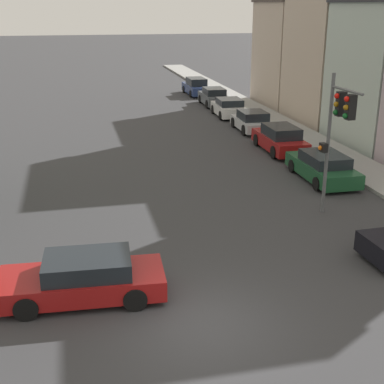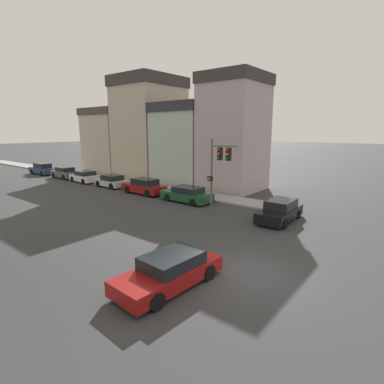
% 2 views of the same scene
% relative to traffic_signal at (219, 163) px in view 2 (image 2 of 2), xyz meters
% --- Properties ---
extents(ground_plane, '(300.00, 300.00, 0.00)m').
position_rel_traffic_signal_xyz_m(ground_plane, '(-6.68, -6.18, -3.87)').
color(ground_plane, '#333335').
extents(sidewalk_strip, '(2.59, 60.00, 0.16)m').
position_rel_traffic_signal_xyz_m(sidewalk_strip, '(4.58, 26.59, -3.79)').
color(sidewalk_strip, gray).
rests_on(sidewalk_strip, ground_plane).
extents(rowhouse_backdrop, '(8.02, 26.62, 12.80)m').
position_rel_traffic_signal_xyz_m(rowhouse_backdrop, '(9.77, 14.89, 1.62)').
color(rowhouse_backdrop, '#B29EA8').
rests_on(rowhouse_backdrop, ground_plane).
extents(traffic_signal, '(0.61, 2.24, 5.56)m').
position_rel_traffic_signal_xyz_m(traffic_signal, '(0.00, 0.00, 0.00)').
color(traffic_signal, '#515456').
rests_on(traffic_signal, ground_plane).
extents(crossing_car_0, '(4.47, 2.06, 1.46)m').
position_rel_traffic_signal_xyz_m(crossing_car_0, '(1.57, -4.05, -3.19)').
color(crossing_car_0, black).
rests_on(crossing_car_0, ground_plane).
extents(crossing_car_1, '(4.76, 2.18, 1.30)m').
position_rel_traffic_signal_xyz_m(crossing_car_1, '(-9.67, -4.13, -3.25)').
color(crossing_car_1, maroon).
rests_on(crossing_car_1, ground_plane).
extents(parked_car_0, '(2.04, 4.69, 1.35)m').
position_rel_traffic_signal_xyz_m(parked_car_0, '(1.88, 4.53, -3.23)').
color(parked_car_0, '#194728').
rests_on(parked_car_0, ground_plane).
extents(parked_car_1, '(1.96, 4.68, 1.51)m').
position_rel_traffic_signal_xyz_m(parked_car_1, '(1.87, 9.97, -3.16)').
color(parked_car_1, maroon).
rests_on(parked_car_1, ground_plane).
extents(parked_car_2, '(2.05, 3.99, 1.35)m').
position_rel_traffic_signal_xyz_m(parked_car_2, '(2.06, 15.41, -3.23)').
color(parked_car_2, '#B7B7BC').
rests_on(parked_car_2, ground_plane).
extents(parked_car_3, '(2.15, 4.13, 1.36)m').
position_rel_traffic_signal_xyz_m(parked_car_3, '(1.98, 20.51, -3.22)').
color(parked_car_3, silver).
rests_on(parked_car_3, ground_plane).
extents(parked_car_4, '(1.97, 4.33, 1.47)m').
position_rel_traffic_signal_xyz_m(parked_car_4, '(2.08, 25.35, -3.18)').
color(parked_car_4, '#4C5156').
rests_on(parked_car_4, ground_plane).
extents(parked_car_5, '(1.87, 4.67, 1.58)m').
position_rel_traffic_signal_xyz_m(parked_car_5, '(1.94, 31.21, -3.14)').
color(parked_car_5, navy).
rests_on(parked_car_5, ground_plane).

